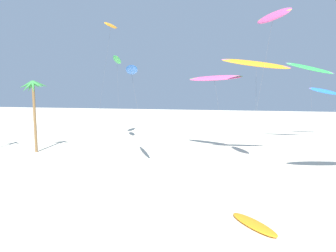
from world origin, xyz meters
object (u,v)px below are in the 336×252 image
flying_kite_6 (117,60)px  flying_kite_9 (256,64)px  flying_kite_0 (324,91)px  flying_kite_7 (214,78)px  flying_kite_3 (111,25)px  flying_kite_8 (131,70)px  flying_kite_2 (273,16)px  flying_kite_10 (310,68)px  palm_tree_1 (34,94)px  grounded_kite_1 (254,224)px

flying_kite_6 → flying_kite_9: 23.40m
flying_kite_0 → flying_kite_7: flying_kite_7 is taller
flying_kite_3 → flying_kite_8: 21.68m
flying_kite_2 → flying_kite_10: flying_kite_2 is taller
flying_kite_6 → flying_kite_8: (8.56, -15.24, -3.04)m
palm_tree_1 → flying_kite_6: (9.27, 9.31, 5.70)m
flying_kite_0 → flying_kite_7: size_ratio=0.94×
flying_kite_2 → flying_kite_3: size_ratio=0.81×
flying_kite_0 → flying_kite_9: 28.30m
flying_kite_10 → grounded_kite_1: 38.51m
grounded_kite_1 → flying_kite_2: bearing=81.6°
flying_kite_0 → flying_kite_7: (-19.75, -21.11, 1.80)m
flying_kite_2 → flying_kite_6: size_ratio=1.14×
flying_kite_0 → flying_kite_3: flying_kite_3 is taller
flying_kite_7 → grounded_kite_1: size_ratio=3.10×
flying_kite_6 → flying_kite_10: flying_kite_6 is taller
flying_kite_0 → flying_kite_2: 35.09m
flying_kite_9 → flying_kite_10: flying_kite_10 is taller
flying_kite_2 → flying_kite_9: 8.53m
flying_kite_3 → flying_kite_7: 21.40m
flying_kite_3 → grounded_kite_1: (23.37, -28.02, -20.35)m
flying_kite_3 → flying_kite_9: size_ratio=1.58×
flying_kite_7 → flying_kite_8: bearing=-125.3°
flying_kite_6 → flying_kite_0: bearing=25.5°
flying_kite_3 → grounded_kite_1: 41.78m
palm_tree_1 → flying_kite_10: 44.84m
flying_kite_9 → flying_kite_10: (9.43, 15.26, 0.51)m
palm_tree_1 → flying_kite_2: flying_kite_2 is taller
flying_kite_9 → grounded_kite_1: flying_kite_9 is taller
flying_kite_7 → flying_kite_8: 14.11m
flying_kite_0 → flying_kite_8: flying_kite_8 is taller
palm_tree_1 → flying_kite_6: 14.32m
flying_kite_10 → flying_kite_9: bearing=-121.7°
flying_kite_3 → flying_kite_10: flying_kite_3 is taller
flying_kite_8 → flying_kite_0: bearing=49.5°
flying_kite_2 → grounded_kite_1: size_ratio=4.66×
flying_kite_8 → flying_kite_10: flying_kite_10 is taller
flying_kite_6 → flying_kite_10: bearing=14.8°
flying_kite_8 → flying_kite_10: size_ratio=0.83×
flying_kite_3 → flying_kite_6: flying_kite_3 is taller
flying_kite_2 → flying_kite_10: (8.30, 22.75, -3.41)m
flying_kite_3 → flying_kite_8: bearing=-58.5°
flying_kite_2 → flying_kite_7: flying_kite_2 is taller
palm_tree_1 → flying_kite_7: flying_kite_7 is taller
flying_kite_3 → flying_kite_7: (18.44, -5.27, -9.49)m
flying_kite_9 → flying_kite_10: size_ratio=0.94×
flying_kite_0 → grounded_kite_1: flying_kite_0 is taller
flying_kite_2 → grounded_kite_1: flying_kite_2 is taller
grounded_kite_1 → flying_kite_8: bearing=139.3°
flying_kite_3 → flying_kite_10: size_ratio=1.49×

